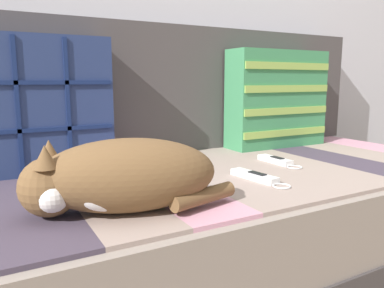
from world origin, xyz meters
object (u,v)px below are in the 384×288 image
object	(u,v)px
throw_pillow_quilted	(41,105)
game_remote_far	(256,177)
game_remote_near	(277,161)
throw_pillow_striped	(277,99)
couch	(223,226)
sleeping_cat	(116,178)

from	to	relation	value
throw_pillow_quilted	game_remote_far	distance (m)	0.68
throw_pillow_quilted	game_remote_far	size ratio (longest dim) A/B	1.98
game_remote_near	throw_pillow_striped	bearing A→B (deg)	49.28
couch	game_remote_near	world-z (taller)	game_remote_near
game_remote_far	sleeping_cat	bearing A→B (deg)	-171.34
couch	sleeping_cat	bearing A→B (deg)	-150.86
couch	game_remote_far	distance (m)	0.28
sleeping_cat	game_remote_far	size ratio (longest dim) A/B	2.16
throw_pillow_quilted	throw_pillow_striped	world-z (taller)	throw_pillow_quilted
game_remote_near	game_remote_far	size ratio (longest dim) A/B	0.90
sleeping_cat	game_remote_far	bearing A→B (deg)	8.66
game_remote_near	game_remote_far	world-z (taller)	same
game_remote_far	throw_pillow_striped	bearing A→B (deg)	43.38
throw_pillow_striped	game_remote_near	distance (m)	0.40
sleeping_cat	game_remote_far	distance (m)	0.44
sleeping_cat	couch	bearing A→B (deg)	29.14
throw_pillow_striped	sleeping_cat	size ratio (longest dim) A/B	0.99
throw_pillow_quilted	game_remote_far	world-z (taller)	throw_pillow_quilted
sleeping_cat	throw_pillow_quilted	bearing A→B (deg)	99.98
throw_pillow_quilted	sleeping_cat	bearing A→B (deg)	-80.02
throw_pillow_striped	sleeping_cat	distance (m)	0.98
game_remote_near	game_remote_far	xyz separation A→B (m)	(-0.20, -0.14, 0.00)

